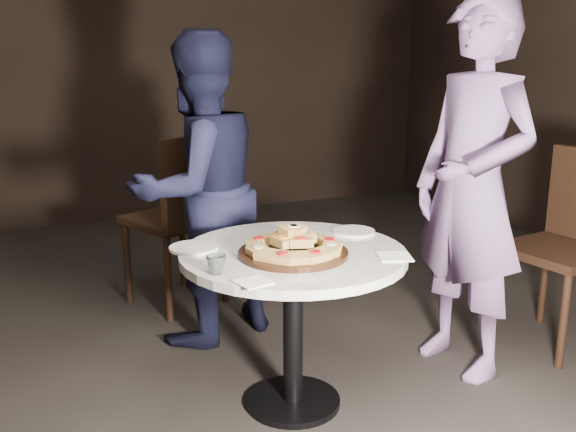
{
  "coord_description": "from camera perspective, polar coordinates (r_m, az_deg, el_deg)",
  "views": [
    {
      "loc": [
        -1.0,
        -2.21,
        1.45
      ],
      "look_at": [
        0.04,
        0.06,
        0.81
      ],
      "focal_mm": 40.0,
      "sensor_mm": 36.0,
      "label": 1
    }
  ],
  "objects": [
    {
      "name": "table",
      "position": [
        2.61,
        0.46,
        -5.73
      ],
      "size": [
        1.14,
        1.14,
        0.68
      ],
      "rotation": [
        0.0,
        0.0,
        -0.31
      ],
      "color": "black",
      "rests_on": "ground"
    },
    {
      "name": "chair_right",
      "position": [
        3.53,
        23.95,
        -1.45
      ],
      "size": [
        0.54,
        0.52,
        0.98
      ],
      "rotation": [
        0.0,
        0.0,
        -1.43
      ],
      "color": "black",
      "rests_on": "ground"
    },
    {
      "name": "plate_right",
      "position": [
        2.83,
        5.85,
        -1.36
      ],
      "size": [
        0.2,
        0.2,
        0.01
      ],
      "primitive_type": "cylinder",
      "rotation": [
        0.0,
        0.0,
        0.1
      ],
      "color": "white",
      "rests_on": "table"
    },
    {
      "name": "diner_navy",
      "position": [
        3.25,
        -7.95,
        2.24
      ],
      "size": [
        0.9,
        0.8,
        1.56
      ],
      "primitive_type": "imported",
      "rotation": [
        0.0,
        0.0,
        3.45
      ],
      "color": "#151732",
      "rests_on": "ground"
    },
    {
      "name": "floor",
      "position": [
        2.83,
        -0.17,
        -16.6
      ],
      "size": [
        7.0,
        7.0,
        0.0
      ],
      "primitive_type": "plane",
      "color": "black",
      "rests_on": "ground"
    },
    {
      "name": "chair_far",
      "position": [
        3.7,
        -9.16,
        0.59
      ],
      "size": [
        0.63,
        0.64,
        1.02
      ],
      "rotation": [
        0.0,
        0.0,
        3.52
      ],
      "color": "black",
      "rests_on": "ground"
    },
    {
      "name": "focaccia_pile",
      "position": [
        2.49,
        0.51,
        -2.45
      ],
      "size": [
        0.38,
        0.38,
        0.1
      ],
      "rotation": [
        0.0,
        0.0,
        -0.17
      ],
      "color": "#A68240",
      "rests_on": "serving_board"
    },
    {
      "name": "plate_left",
      "position": [
        2.61,
        -8.4,
        -2.81
      ],
      "size": [
        0.2,
        0.2,
        0.01
      ],
      "primitive_type": "cylinder",
      "rotation": [
        0.0,
        0.0,
        0.0
      ],
      "color": "white",
      "rests_on": "table"
    },
    {
      "name": "serving_board",
      "position": [
        2.5,
        0.46,
        -3.31
      ],
      "size": [
        0.49,
        0.49,
        0.02
      ],
      "primitive_type": "cylinder",
      "rotation": [
        0.0,
        0.0,
        -0.15
      ],
      "color": "black",
      "rests_on": "table"
    },
    {
      "name": "napkin_far",
      "position": [
        2.52,
        9.45,
        -3.56
      ],
      "size": [
        0.16,
        0.16,
        0.01
      ],
      "primitive_type": "cube",
      "rotation": [
        0.0,
        0.0,
        -0.37
      ],
      "color": "white",
      "rests_on": "table"
    },
    {
      "name": "water_glass",
      "position": [
        2.31,
        -6.4,
        -4.31
      ],
      "size": [
        0.09,
        0.09,
        0.07
      ],
      "primitive_type": "imported",
      "rotation": [
        0.0,
        0.0,
        0.28
      ],
      "color": "silver",
      "rests_on": "table"
    },
    {
      "name": "diner_teal",
      "position": [
        2.99,
        16.07,
        2.25
      ],
      "size": [
        0.49,
        0.67,
        1.71
      ],
      "primitive_type": "imported",
      "rotation": [
        0.0,
        0.0,
        -1.44
      ],
      "color": "slate",
      "rests_on": "ground"
    },
    {
      "name": "napkin_near",
      "position": [
        2.21,
        -3.15,
        -5.88
      ],
      "size": [
        0.13,
        0.13,
        0.01
      ],
      "primitive_type": "cube",
      "rotation": [
        0.0,
        0.0,
        0.2
      ],
      "color": "white",
      "rests_on": "table"
    }
  ]
}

